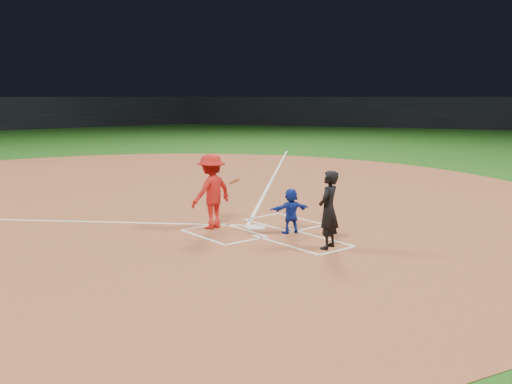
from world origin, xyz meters
TOP-DOWN VIEW (x-y plane):
  - ground at (0.00, 0.00)m, footprint 120.00×120.00m
  - home_plate_dirt at (0.00, 6.00)m, footprint 28.00×28.00m
  - stadium_wall_right at (42.00, 24.00)m, footprint 31.04×52.56m
  - home_plate at (0.00, 0.00)m, footprint 0.60×0.60m
  - catcher at (0.30, -0.98)m, footprint 1.06×0.60m
  - umpire at (-0.02, -2.52)m, footprint 0.73×0.61m
  - chalk_markings at (0.00, 5.29)m, footprint 28.35×17.32m
  - batter_at_plate at (-0.87, 0.64)m, footprint 1.42×0.99m

SIDE VIEW (x-z plane):
  - ground at x=0.00m, z-range 0.00..0.00m
  - home_plate_dirt at x=0.00m, z-range 0.00..0.01m
  - chalk_markings at x=0.00m, z-range 0.01..0.02m
  - home_plate at x=0.00m, z-range 0.01..0.03m
  - catcher at x=0.30m, z-range 0.01..1.10m
  - umpire at x=-0.02m, z-range 0.01..1.71m
  - batter_at_plate at x=-0.87m, z-range 0.01..1.87m
  - stadium_wall_right at x=42.00m, z-range 0.00..3.20m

